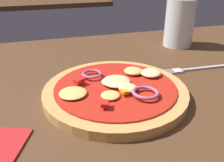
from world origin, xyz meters
name	(u,v)px	position (x,y,z in m)	size (l,w,h in m)	color
dining_table	(110,114)	(0.00, 0.00, 0.01)	(1.49, 0.85, 0.03)	#4C301C
pizza	(116,90)	(0.02, 0.03, 0.04)	(0.25, 0.25, 0.03)	tan
fork	(192,69)	(0.22, 0.09, 0.03)	(0.18, 0.02, 0.01)	silver
beer_glass	(179,25)	(0.28, 0.26, 0.09)	(0.08, 0.08, 0.13)	silver
background_table	(43,0)	(-0.06, 1.40, 0.01)	(0.80, 0.58, 0.03)	#4C301C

